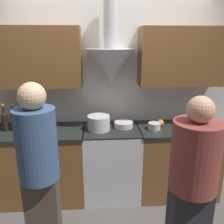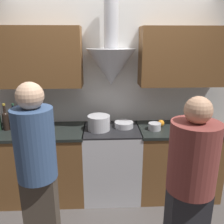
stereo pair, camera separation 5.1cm
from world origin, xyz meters
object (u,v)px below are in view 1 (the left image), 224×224
stove_range (111,162)px  wine_bottle_2 (14,120)px  stock_pot (99,123)px  mixing_bowl (124,124)px  wine_bottle_4 (30,120)px  orange_fruit (160,123)px  wine_bottle_1 (5,120)px  wine_bottle_3 (22,121)px  person_foreground_right (192,186)px  saucepan (154,126)px  person_foreground_left (40,175)px

stove_range → wine_bottle_2: size_ratio=2.79×
stock_pot → mixing_bowl: bearing=12.9°
stove_range → stock_pot: (-0.16, -0.02, 0.55)m
wine_bottle_2 → mixing_bowl: size_ratio=1.42×
wine_bottle_4 → orange_fruit: (1.62, 0.05, -0.09)m
wine_bottle_1 → orange_fruit: bearing=0.9°
stock_pot → wine_bottle_1: bearing=177.7°
stove_range → wine_bottle_2: (-1.18, 0.02, 0.60)m
wine_bottle_3 → person_foreground_right: person_foreground_right is taller
stove_range → wine_bottle_4: 1.15m
stock_pot → wine_bottle_4: bearing=178.2°
stove_range → saucepan: saucepan is taller
wine_bottle_2 → stock_pot: (1.03, -0.04, -0.05)m
mixing_bowl → person_foreground_right: bearing=-71.5°
wine_bottle_2 → stock_pot: 1.03m
stove_range → wine_bottle_4: wine_bottle_4 is taller
wine_bottle_3 → wine_bottle_2: bearing=175.4°
wine_bottle_2 → wine_bottle_3: size_ratio=1.07×
wine_bottle_3 → saucepan: (1.62, -0.06, -0.08)m
stove_range → wine_bottle_1: size_ratio=2.81×
wine_bottle_3 → orange_fruit: (1.72, 0.04, -0.08)m
mixing_bowl → wine_bottle_4: bearing=-177.7°
wine_bottle_1 → wine_bottle_4: bearing=-3.8°
stove_range → orange_fruit: bearing=5.1°
wine_bottle_2 → wine_bottle_4: size_ratio=1.00×
wine_bottle_3 → wine_bottle_4: size_ratio=0.94×
orange_fruit → wine_bottle_3: bearing=-178.5°
wine_bottle_2 → person_foreground_right: bearing=-34.3°
stove_range → mixing_bowl: (0.16, 0.05, 0.50)m
wine_bottle_1 → person_foreground_left: (0.64, -1.06, -0.11)m
person_foreground_right → orange_fruit: bearing=87.0°
wine_bottle_4 → saucepan: bearing=-2.1°
wine_bottle_2 → mixing_bowl: bearing=1.3°
stock_pot → person_foreground_right: (0.72, -1.15, -0.14)m
wine_bottle_2 → person_foreground_left: person_foreground_left is taller
orange_fruit → person_foreground_left: (-1.28, -1.10, -0.02)m
mixing_bowl → person_foreground_left: 1.35m
stove_range → person_foreground_right: bearing=-64.2°
saucepan → person_foreground_right: (0.04, -1.12, -0.09)m
wine_bottle_1 → wine_bottle_2: 0.11m
wine_bottle_4 → saucepan: size_ratio=2.18×
orange_fruit → person_foreground_right: bearing=-93.0°
mixing_bowl → orange_fruit: orange_fruit is taller
stove_range → orange_fruit: (0.63, 0.06, 0.51)m
wine_bottle_4 → person_foreground_right: size_ratio=0.21×
stove_range → person_foreground_right: person_foreground_right is taller
wine_bottle_1 → orange_fruit: (1.92, 0.03, -0.09)m
stove_range → orange_fruit: 0.81m
stove_range → mixing_bowl: size_ratio=3.95×
wine_bottle_1 → person_foreground_right: 2.22m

